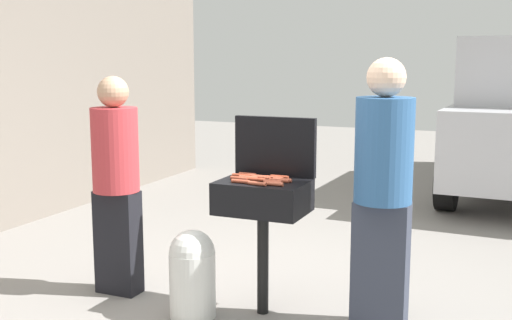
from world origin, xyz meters
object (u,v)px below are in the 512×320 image
at_px(hot_dog_9, 240,181).
at_px(person_left, 116,178).
at_px(hot_dog_5, 239,178).
at_px(hot_dog_11, 282,180).
at_px(propane_tank, 192,272).
at_px(bbq_grill, 263,202).
at_px(hot_dog_0, 248,174).
at_px(hot_dog_13, 241,176).
at_px(person_right, 383,185).
at_px(hot_dog_15, 272,182).
at_px(hot_dog_8, 257,184).
at_px(hot_dog_2, 274,178).
at_px(hot_dog_6, 262,178).
at_px(hot_dog_12, 248,178).
at_px(hot_dog_3, 273,183).
at_px(hot_dog_1, 256,180).
at_px(hot_dog_10, 280,181).
at_px(hot_dog_14, 257,177).
at_px(hot_dog_4, 274,184).

bearing_deg(hot_dog_9, person_left, 176.07).
height_order(hot_dog_5, hot_dog_9, same).
distance_m(hot_dog_5, hot_dog_11, 0.30).
bearing_deg(hot_dog_5, propane_tank, -141.83).
height_order(hot_dog_9, propane_tank, hot_dog_9).
height_order(bbq_grill, hot_dog_0, hot_dog_0).
relative_size(hot_dog_13, person_right, 0.07).
bearing_deg(hot_dog_15, hot_dog_5, 175.92).
bearing_deg(hot_dog_8, propane_tank, -168.55).
bearing_deg(bbq_grill, person_left, -177.01).
distance_m(hot_dog_2, hot_dog_13, 0.25).
height_order(hot_dog_0, hot_dog_8, same).
distance_m(hot_dog_6, hot_dog_12, 0.09).
xyz_separation_m(hot_dog_2, propane_tank, (-0.48, -0.32, -0.64)).
xyz_separation_m(hot_dog_6, hot_dog_12, (-0.09, -0.03, 0.00)).
height_order(hot_dog_3, hot_dog_13, same).
xyz_separation_m(bbq_grill, hot_dog_3, (0.11, -0.09, 0.16)).
bearing_deg(hot_dog_12, propane_tank, -140.12).
bearing_deg(hot_dog_5, hot_dog_3, -10.72).
distance_m(hot_dog_1, hot_dog_10, 0.16).
bearing_deg(hot_dog_14, hot_dog_12, -123.13).
height_order(hot_dog_3, hot_dog_9, same).
bearing_deg(hot_dog_6, person_right, 2.89).
bearing_deg(hot_dog_12, hot_dog_1, -28.84).
relative_size(bbq_grill, hot_dog_10, 7.28).
relative_size(hot_dog_2, hot_dog_13, 1.00).
xyz_separation_m(hot_dog_6, hot_dog_14, (-0.05, 0.03, 0.00)).
xyz_separation_m(hot_dog_13, propane_tank, (-0.23, -0.31, -0.64)).
bearing_deg(hot_dog_14, hot_dog_11, -13.11).
xyz_separation_m(hot_dog_8, hot_dog_15, (0.07, 0.10, 0.00)).
relative_size(hot_dog_1, person_right, 0.07).
distance_m(hot_dog_1, hot_dog_9, 0.12).
relative_size(bbq_grill, hot_dog_2, 7.28).
xyz_separation_m(hot_dog_12, person_right, (0.92, 0.08, 0.01)).
bearing_deg(hot_dog_13, hot_dog_5, -71.77).
height_order(hot_dog_0, hot_dog_1, same).
bearing_deg(hot_dog_10, hot_dog_5, -173.20).
bearing_deg(hot_dog_0, hot_dog_5, -87.03).
xyz_separation_m(hot_dog_3, hot_dog_9, (-0.22, -0.04, 0.00)).
bearing_deg(hot_dog_0, hot_dog_15, -34.46).
bearing_deg(hot_dog_9, hot_dog_15, 20.10).
distance_m(hot_dog_4, person_right, 0.71).
xyz_separation_m(bbq_grill, hot_dog_13, (-0.19, 0.06, 0.16)).
distance_m(bbq_grill, hot_dog_10, 0.20).
height_order(hot_dog_2, hot_dog_14, same).
height_order(hot_dog_11, hot_dog_12, same).
bearing_deg(hot_dog_2, hot_dog_11, -32.20).
bearing_deg(propane_tank, bbq_grill, 30.48).
bearing_deg(hot_dog_12, hot_dog_8, -50.11).
bearing_deg(hot_dog_2, hot_dog_10, -48.54).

